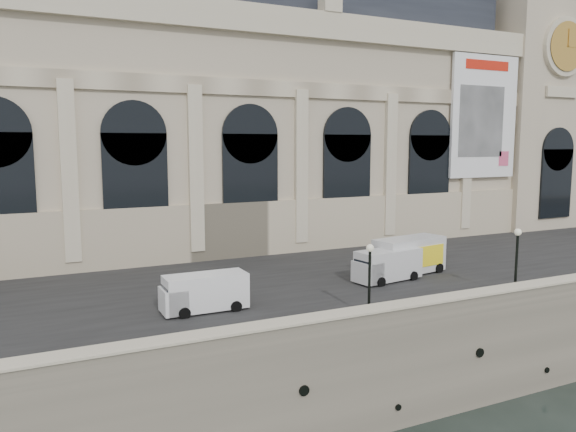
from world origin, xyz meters
The scene contains 11 objects.
ground centered at (0.00, 0.00, 0.00)m, with size 260.00×260.00×0.00m, color black.
quay centered at (0.00, 35.00, 3.00)m, with size 160.00×70.00×6.00m, color gray.
street centered at (0.00, 14.00, 6.03)m, with size 160.00×24.00×0.06m, color #2D2D2D.
parapet centered at (0.00, 0.60, 6.62)m, with size 160.00×1.40×1.21m.
museum centered at (-5.98, 30.86, 19.72)m, with size 69.00×18.70×29.10m.
clock_pavilion centered at (34.00, 27.93, 23.42)m, with size 13.00×14.72×36.70m.
van_b centered at (-13.02, 7.77, 7.18)m, with size 5.20×2.19×2.31m.
van_c centered at (1.46, 9.08, 7.22)m, with size 5.58×2.79×2.38m.
box_truck centered at (4.18, 10.16, 7.45)m, with size 7.44×3.48×2.89m.
lamp_left centered at (-4.37, 2.51, 8.17)m, with size 0.44×0.44×4.36m.
lamp_right centered at (6.95, 1.98, 8.29)m, with size 0.47×0.47×4.60m.
Camera 1 is at (-22.68, -24.28, 16.20)m, focal length 35.00 mm.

